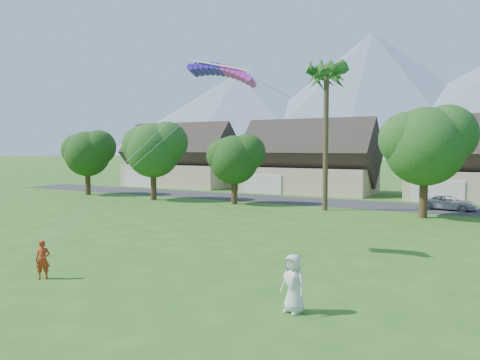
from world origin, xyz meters
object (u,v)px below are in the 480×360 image
Objects in this scene: parafoil_kite at (223,70)px; watcher at (293,283)px; kite_flyer at (43,260)px; parked_car at (449,203)px.

watcher is at bearing -53.95° from parafoil_kite.
kite_flyer is 0.36× the size of parked_car.
parafoil_kite is (-6.43, 6.20, 8.24)m from watcher.
kite_flyer is at bearing -128.04° from parafoil_kite.
parked_car is at bearing 60.61° from parafoil_kite.
watcher reaches higher than kite_flyer.
kite_flyer is 10.57m from watcher.
parafoil_kite is (4.05, 7.60, 8.42)m from kite_flyer.
parafoil_kite is (-8.37, -23.78, 8.61)m from parked_car.
parked_car is at bearing 30.26° from kite_flyer.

